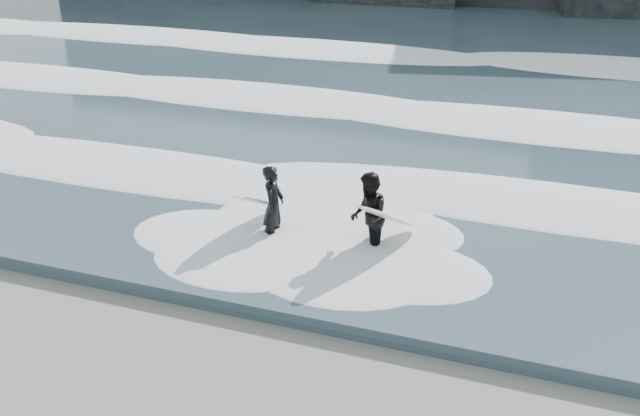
{
  "coord_description": "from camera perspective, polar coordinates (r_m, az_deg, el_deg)",
  "views": [
    {
      "loc": [
        4.83,
        -6.79,
        6.98
      ],
      "look_at": [
        0.2,
        5.99,
        1.0
      ],
      "focal_mm": 40.0,
      "sensor_mm": 36.0,
      "label": 1
    }
  ],
  "objects": [
    {
      "name": "foam_mid",
      "position": [
        24.2,
        7.73,
        7.8
      ],
      "size": [
        60.0,
        4.0,
        0.24
      ],
      "primitive_type": "ellipsoid",
      "color": "white",
      "rests_on": "sea"
    },
    {
      "name": "foam_far",
      "position": [
        32.81,
        11.3,
        11.82
      ],
      "size": [
        60.0,
        4.8,
        0.3
      ],
      "primitive_type": "ellipsoid",
      "color": "white",
      "rests_on": "sea"
    },
    {
      "name": "foam_near",
      "position": [
        17.77,
        2.71,
        1.99
      ],
      "size": [
        60.0,
        3.2,
        0.2
      ],
      "primitive_type": "ellipsoid",
      "color": "white",
      "rests_on": "sea"
    },
    {
      "name": "sea",
      "position": [
        36.75,
        12.32,
        12.51
      ],
      "size": [
        90.0,
        52.0,
        0.3
      ],
      "primitive_type": "cube",
      "color": "#344856",
      "rests_on": "ground"
    },
    {
      "name": "surfer_right",
      "position": [
        14.6,
        4.09,
        -0.71
      ],
      "size": [
        1.57,
        2.16,
        1.88
      ],
      "color": "black",
      "rests_on": "ground"
    },
    {
      "name": "surfer_left",
      "position": [
        15.24,
        -3.99,
        0.23
      ],
      "size": [
        0.97,
        1.92,
        1.81
      ],
      "color": "black",
      "rests_on": "ground"
    }
  ]
}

